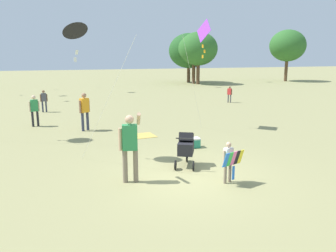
# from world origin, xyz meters

# --- Properties ---
(ground_plane) EXTENTS (120.00, 120.00, 0.00)m
(ground_plane) POSITION_xyz_m (0.00, 0.00, 0.00)
(ground_plane) COLOR #938E5B
(treeline_distant) EXTENTS (45.51, 6.88, 5.91)m
(treeline_distant) POSITION_xyz_m (-0.18, 27.48, 3.71)
(treeline_distant) COLOR brown
(treeline_distant) RESTS_ON ground
(child_with_butterfly_kite) EXTENTS (0.65, 0.45, 1.09)m
(child_with_butterfly_kite) POSITION_xyz_m (0.90, -0.79, 0.65)
(child_with_butterfly_kite) COLOR #7F705B
(child_with_butterfly_kite) RESTS_ON ground
(person_adult_flyer) EXTENTS (0.63, 0.54, 1.86)m
(person_adult_flyer) POSITION_xyz_m (-1.51, 0.02, 1.07)
(person_adult_flyer) COLOR #7F705B
(person_adult_flyer) RESTS_ON ground
(stroller) EXTENTS (0.81, 1.11, 1.03)m
(stroller) POSITION_xyz_m (0.31, 0.84, 0.61)
(stroller) COLOR black
(stroller) RESTS_ON ground
(kite_adult_black) EXTENTS (1.85, 2.76, 4.21)m
(kite_adult_black) POSITION_xyz_m (-2.63, 2.47, 3.93)
(kite_adult_black) COLOR black
(kite_adult_black) RESTS_ON ground
(kite_green_novelty) EXTENTS (1.53, 1.65, 4.73)m
(kite_green_novelty) POSITION_xyz_m (2.76, 5.66, 4.11)
(kite_green_novelty) COLOR purple
(kite_green_novelty) RESTS_ON ground
(person_red_shirt) EXTENTS (0.40, 0.21, 1.25)m
(person_red_shirt) POSITION_xyz_m (-4.19, 12.06, 0.74)
(person_red_shirt) COLOR #33384C
(person_red_shirt) RESTS_ON ground
(person_sitting_far) EXTENTS (0.46, 0.37, 1.64)m
(person_sitting_far) POSITION_xyz_m (-2.27, 6.57, 0.96)
(person_sitting_far) COLOR #33384C
(person_sitting_far) RESTS_ON ground
(person_couple_left) EXTENTS (0.45, 0.25, 1.43)m
(person_couple_left) POSITION_xyz_m (-4.40, 8.10, 0.84)
(person_couple_left) COLOR #232328
(person_couple_left) RESTS_ON ground
(person_kid_running) EXTENTS (0.27, 0.29, 1.11)m
(person_kid_running) POSITION_xyz_m (7.51, 12.49, 0.65)
(person_kid_running) COLOR #4C4C51
(person_kid_running) RESTS_ON ground
(picnic_blanket) EXTENTS (1.31, 1.07, 0.02)m
(picnic_blanket) POSITION_xyz_m (-0.23, 4.90, 0.01)
(picnic_blanket) COLOR gold
(picnic_blanket) RESTS_ON ground
(cooler_box) EXTENTS (0.45, 0.33, 0.35)m
(cooler_box) POSITION_xyz_m (1.24, 2.69, 0.18)
(cooler_box) COLOR #288466
(cooler_box) RESTS_ON ground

